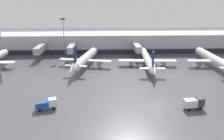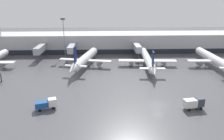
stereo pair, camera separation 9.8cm
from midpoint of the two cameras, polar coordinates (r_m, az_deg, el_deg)
The scene contains 8 objects.
ground_plane at distance 57.04m, azimuth 11.98°, elevation -9.01°, with size 320.00×320.00×0.00m, color #4C4C51.
terminal_building at distance 113.69m, azimuth 4.49°, elevation 7.32°, with size 160.00×29.89×9.00m.
parked_jet_2 at distance 94.37m, azimuth 25.06°, elevation 2.54°, with size 20.64×37.15×10.07m.
parked_jet_3 at distance 86.50m, azimuth -7.09°, elevation 2.91°, with size 20.85×33.64×10.26m.
parked_jet_4 at distance 87.84m, azimuth 9.21°, elevation 2.70°, with size 23.00×37.27×8.94m.
service_truck_0 at distance 56.95m, azimuth 20.55°, elevation -8.02°, with size 5.14×2.53×2.80m.
service_truck_1 at distance 55.70m, azimuth -16.80°, elevation -8.42°, with size 5.36×3.32×2.56m.
apron_light_mast_2 at distance 102.05m, azimuth -12.65°, elevation 11.10°, with size 1.80×1.80×17.60m.
Camera 1 is at (-13.82, -49.09, 25.57)m, focal length 35.00 mm.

